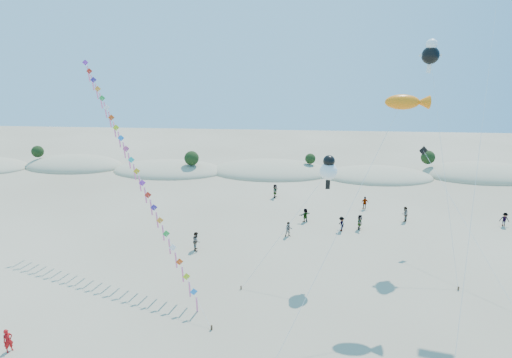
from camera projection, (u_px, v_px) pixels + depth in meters
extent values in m
ellipsoid|color=tan|center=(75.00, 167.00, 69.42)|extent=(16.00, 8.80, 3.60)
ellipsoid|color=#263A15|center=(74.00, 161.00, 69.13)|extent=(12.80, 5.76, 0.64)
ellipsoid|color=tan|center=(169.00, 171.00, 66.94)|extent=(17.60, 9.68, 3.00)
ellipsoid|color=#263A15|center=(169.00, 166.00, 66.70)|extent=(14.08, 6.34, 0.70)
ellipsoid|color=tan|center=(271.00, 172.00, 66.46)|extent=(19.00, 10.45, 3.40)
ellipsoid|color=#263A15|center=(271.00, 166.00, 66.18)|extent=(15.20, 6.84, 0.76)
ellipsoid|color=tan|center=(377.00, 177.00, 63.98)|extent=(16.40, 9.02, 2.80)
ellipsoid|color=#263A15|center=(378.00, 172.00, 63.75)|extent=(13.12, 5.90, 0.66)
ellipsoid|color=tan|center=(483.00, 176.00, 64.55)|extent=(18.00, 9.90, 3.80)
ellipsoid|color=#263A15|center=(484.00, 169.00, 64.24)|extent=(14.40, 6.48, 0.72)
sphere|color=black|center=(38.00, 152.00, 69.34)|extent=(1.90, 1.90, 1.90)
sphere|color=black|center=(192.00, 158.00, 64.77)|extent=(2.20, 2.20, 2.20)
sphere|color=black|center=(310.00, 159.00, 65.46)|extent=(1.60, 1.60, 1.60)
sphere|color=black|center=(428.00, 157.00, 65.44)|extent=(2.10, 2.10, 2.10)
cube|color=#3F2D1E|center=(212.00, 328.00, 29.61)|extent=(0.12, 0.12, 0.35)
cylinder|color=silver|center=(138.00, 173.00, 35.82)|extent=(15.08, 17.28, 17.26)
cube|color=#1B81E6|center=(194.00, 292.00, 30.95)|extent=(1.10, 0.43, 1.15)
cube|color=pink|center=(197.00, 305.00, 31.31)|extent=(0.19, 0.45, 1.55)
cube|color=#BDD919|center=(186.00, 277.00, 31.50)|extent=(1.10, 0.43, 1.15)
cube|color=pink|center=(190.00, 289.00, 31.87)|extent=(0.19, 0.45, 1.55)
cube|color=#E24813|center=(179.00, 262.00, 32.05)|extent=(1.10, 0.43, 1.15)
cube|color=pink|center=(183.00, 274.00, 32.42)|extent=(0.19, 0.45, 1.55)
cube|color=white|center=(173.00, 247.00, 32.60)|extent=(1.10, 0.43, 1.15)
cube|color=pink|center=(176.00, 260.00, 32.97)|extent=(0.19, 0.45, 1.55)
cube|color=green|center=(166.00, 234.00, 33.16)|extent=(1.10, 0.43, 1.15)
cube|color=pink|center=(170.00, 246.00, 33.52)|extent=(0.19, 0.45, 1.55)
cube|color=orange|center=(160.00, 220.00, 33.71)|extent=(1.10, 0.43, 1.15)
cube|color=pink|center=(163.00, 233.00, 34.07)|extent=(0.19, 0.45, 1.55)
cube|color=#38238C|center=(154.00, 207.00, 34.26)|extent=(1.10, 0.43, 1.15)
cube|color=pink|center=(157.00, 220.00, 34.62)|extent=(0.19, 0.45, 1.55)
cube|color=red|center=(148.00, 195.00, 34.81)|extent=(1.10, 0.43, 1.15)
cube|color=pink|center=(151.00, 207.00, 35.18)|extent=(0.19, 0.45, 1.55)
cube|color=purple|center=(142.00, 183.00, 35.36)|extent=(1.10, 0.43, 1.15)
cube|color=pink|center=(146.00, 195.00, 35.73)|extent=(0.19, 0.45, 1.55)
cube|color=gold|center=(137.00, 171.00, 35.91)|extent=(1.10, 0.43, 1.15)
cube|color=pink|center=(140.00, 183.00, 36.28)|extent=(0.19, 0.45, 1.55)
cube|color=#18BAB2|center=(131.00, 160.00, 36.47)|extent=(1.10, 0.43, 1.15)
cube|color=pink|center=(135.00, 172.00, 36.83)|extent=(0.19, 0.45, 1.55)
cube|color=#DB4587|center=(126.00, 149.00, 37.02)|extent=(1.10, 0.43, 1.15)
cube|color=pink|center=(129.00, 161.00, 37.38)|extent=(0.19, 0.45, 1.55)
cube|color=#1B81E6|center=(121.00, 138.00, 37.57)|extent=(1.10, 0.43, 1.15)
cube|color=pink|center=(124.00, 150.00, 37.93)|extent=(0.19, 0.45, 1.55)
cube|color=#BDD919|center=(116.00, 128.00, 38.12)|extent=(1.10, 0.43, 1.15)
cube|color=pink|center=(119.00, 140.00, 38.48)|extent=(0.19, 0.45, 1.55)
cube|color=#E24813|center=(111.00, 118.00, 38.67)|extent=(1.10, 0.43, 1.15)
cube|color=pink|center=(115.00, 129.00, 39.04)|extent=(0.19, 0.45, 1.55)
cube|color=white|center=(107.00, 108.00, 39.22)|extent=(1.10, 0.43, 1.15)
cube|color=pink|center=(110.00, 120.00, 39.59)|extent=(0.19, 0.45, 1.55)
cube|color=green|center=(102.00, 98.00, 39.77)|extent=(1.10, 0.43, 1.15)
cube|color=pink|center=(105.00, 110.00, 40.14)|extent=(0.19, 0.45, 1.55)
cube|color=orange|center=(98.00, 89.00, 40.33)|extent=(1.10, 0.43, 1.15)
cube|color=pink|center=(101.00, 101.00, 40.69)|extent=(0.19, 0.45, 1.55)
cube|color=#38238C|center=(93.00, 80.00, 40.88)|extent=(1.10, 0.43, 1.15)
cube|color=pink|center=(97.00, 91.00, 41.24)|extent=(0.19, 0.45, 1.55)
cube|color=red|center=(89.00, 71.00, 41.43)|extent=(1.10, 0.43, 1.15)
cube|color=pink|center=(93.00, 83.00, 41.79)|extent=(0.19, 0.45, 1.55)
cube|color=purple|center=(85.00, 62.00, 41.98)|extent=(1.10, 0.43, 1.15)
cube|color=pink|center=(89.00, 74.00, 42.35)|extent=(0.19, 0.45, 1.55)
cylinder|color=silver|center=(343.00, 222.00, 28.88)|extent=(8.89, 10.34, 14.92)
ellipsoid|color=orange|center=(402.00, 102.00, 31.23)|extent=(2.52, 1.11, 1.11)
cone|color=orange|center=(422.00, 102.00, 31.13)|extent=(1.01, 1.01, 1.01)
cube|color=#3F2D1E|center=(241.00, 288.00, 34.54)|extent=(0.10, 0.10, 0.30)
cylinder|color=silver|center=(285.00, 230.00, 34.85)|extent=(6.93, 3.92, 8.99)
sphere|color=white|center=(328.00, 171.00, 35.10)|extent=(1.45, 1.45, 1.45)
sphere|color=black|center=(329.00, 161.00, 34.84)|extent=(0.97, 0.97, 0.97)
cube|color=black|center=(328.00, 184.00, 35.44)|extent=(0.35, 0.18, 0.80)
cube|color=#3F2D1E|center=(458.00, 288.00, 34.42)|extent=(0.10, 0.10, 0.30)
cylinder|color=silver|center=(443.00, 165.00, 36.76)|extent=(1.17, 10.43, 17.99)
sphere|color=black|center=(430.00, 55.00, 39.06)|extent=(1.59, 1.59, 1.59)
sphere|color=white|center=(432.00, 44.00, 38.77)|extent=(1.03, 1.03, 1.03)
cube|color=white|center=(429.00, 69.00, 39.42)|extent=(0.35, 0.18, 0.80)
cube|color=white|center=(423.00, 55.00, 39.11)|extent=(0.60, 0.15, 0.25)
cube|color=white|center=(438.00, 55.00, 39.01)|extent=(0.60, 0.15, 0.25)
cylinder|color=silver|center=(480.00, 146.00, 28.57)|extent=(6.65, 17.61, 24.86)
cylinder|color=silver|center=(464.00, 222.00, 36.17)|extent=(4.14, 12.87, 9.21)
cube|color=black|center=(423.00, 151.00, 41.06)|extent=(0.90, 0.27, 0.93)
imported|color=#B00E10|center=(8.00, 341.00, 27.37)|extent=(0.65, 0.69, 1.59)
imported|color=slate|center=(196.00, 241.00, 40.98)|extent=(0.86, 1.01, 1.84)
imported|color=slate|center=(305.00, 215.00, 47.58)|extent=(1.45, 1.20, 1.56)
imported|color=slate|center=(289.00, 229.00, 43.89)|extent=(0.87, 0.74, 1.58)
imported|color=slate|center=(341.00, 224.00, 45.20)|extent=(0.86, 1.16, 1.60)
imported|color=slate|center=(360.00, 222.00, 45.61)|extent=(0.75, 1.58, 1.64)
imported|color=slate|center=(365.00, 203.00, 51.25)|extent=(0.94, 0.43, 1.58)
imported|color=slate|center=(405.00, 214.00, 47.61)|extent=(0.97, 1.05, 1.74)
imported|color=slate|center=(505.00, 219.00, 46.43)|extent=(1.10, 0.77, 1.54)
imported|color=slate|center=(275.00, 191.00, 55.13)|extent=(0.70, 1.69, 1.78)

